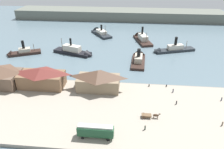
# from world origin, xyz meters

# --- Properties ---
(ground_plane) EXTENTS (320.00, 320.00, 0.00)m
(ground_plane) POSITION_xyz_m (0.00, 0.00, 0.00)
(ground_plane) COLOR slate
(quay_promenade) EXTENTS (110.00, 36.00, 1.20)m
(quay_promenade) POSITION_xyz_m (0.00, -22.00, 0.60)
(quay_promenade) COLOR #9E9384
(quay_promenade) RESTS_ON ground
(seawall_edge) EXTENTS (110.00, 0.80, 1.00)m
(seawall_edge) POSITION_xyz_m (0.00, -3.60, 0.50)
(seawall_edge) COLOR gray
(seawall_edge) RESTS_ON ground
(ferry_shed_west_terminal) EXTENTS (14.83, 11.07, 8.70)m
(ferry_shed_west_terminal) POSITION_xyz_m (-38.74, -10.04, 5.62)
(ferry_shed_west_terminal) COLOR brown
(ferry_shed_west_terminal) RESTS_ON quay_promenade
(ferry_shed_east_terminal) EXTENTS (17.85, 8.81, 7.85)m
(ferry_shed_east_terminal) POSITION_xyz_m (-22.21, -9.42, 5.18)
(ferry_shed_east_terminal) COLOR brown
(ferry_shed_east_terminal) RESTS_ON quay_promenade
(ferry_shed_central_terminal) EXTENTS (16.59, 8.74, 8.20)m
(ferry_shed_central_terminal) POSITION_xyz_m (0.47, -9.29, 5.37)
(ferry_shed_central_terminal) COLOR #847056
(ferry_shed_central_terminal) RESTS_ON quay_promenade
(street_tram) EXTENTS (10.32, 2.51, 4.24)m
(street_tram) POSITION_xyz_m (3.66, -34.96, 3.68)
(street_tram) COLOR #1E4C2D
(street_tram) RESTS_ON quay_promenade
(horse_cart) EXTENTS (5.98, 1.66, 1.87)m
(horse_cart) POSITION_xyz_m (19.48, -24.87, 2.12)
(horse_cart) COLOR brown
(horse_cart) RESTS_ON quay_promenade
(pedestrian_near_cart) EXTENTS (0.43, 0.43, 1.74)m
(pedestrian_near_cart) POSITION_xyz_m (17.80, -30.54, 1.99)
(pedestrian_near_cart) COLOR #3D4C42
(pedestrian_near_cart) RESTS_ON quay_promenade
(pedestrian_near_east_shed) EXTENTS (0.39, 0.39, 1.59)m
(pedestrian_near_east_shed) POSITION_xyz_m (29.35, -16.68, 1.93)
(pedestrian_near_east_shed) COLOR #232328
(pedestrian_near_east_shed) RESTS_ON quay_promenade
(pedestrian_standing_center) EXTENTS (0.42, 0.42, 1.68)m
(pedestrian_standing_center) POSITION_xyz_m (29.38, -8.97, 1.97)
(pedestrian_standing_center) COLOR #33384C
(pedestrian_standing_center) RESTS_ON quay_promenade
(pedestrian_by_tram) EXTENTS (0.37, 0.37, 1.51)m
(pedestrian_by_tram) POSITION_xyz_m (45.96, -12.85, 1.89)
(pedestrian_by_tram) COLOR #33384C
(pedestrian_by_tram) RESTS_ON quay_promenade
(pedestrian_near_west_shed) EXTENTS (0.40, 0.40, 1.63)m
(pedestrian_near_west_shed) POSITION_xyz_m (41.45, -26.46, 1.94)
(pedestrian_near_west_shed) COLOR #6B5B4C
(pedestrian_near_west_shed) RESTS_ON quay_promenade
(mooring_post_west) EXTENTS (0.44, 0.44, 0.90)m
(mooring_post_west) POSITION_xyz_m (20.44, -5.59, 1.65)
(mooring_post_west) COLOR black
(mooring_post_west) RESTS_ON quay_promenade
(mooring_post_center_west) EXTENTS (0.44, 0.44, 0.90)m
(mooring_post_center_west) POSITION_xyz_m (27.39, -5.10, 1.65)
(mooring_post_center_west) COLOR black
(mooring_post_center_west) RESTS_ON quay_promenade
(ferry_mid_harbor) EXTENTS (17.46, 21.54, 10.38)m
(ferry_mid_harbor) POSITION_xyz_m (-10.29, 64.53, 1.19)
(ferry_mid_harbor) COLOR #23282D
(ferry_mid_harbor) RESTS_ON ground
(ferry_approaching_west) EXTENTS (24.16, 12.35, 10.57)m
(ferry_approaching_west) POSITION_xyz_m (-17.59, 26.72, 1.56)
(ferry_approaching_west) COLOR black
(ferry_approaching_west) RESTS_ON ground
(ferry_departing_north) EXTENTS (18.62, 11.91, 9.39)m
(ferry_departing_north) POSITION_xyz_m (-48.01, 23.28, 1.25)
(ferry_departing_north) COLOR black
(ferry_departing_north) RESTS_ON ground
(ferry_moored_west) EXTENTS (25.34, 12.27, 10.01)m
(ferry_moored_west) POSITION_xyz_m (34.82, 35.59, 1.33)
(ferry_moored_west) COLOR #23282D
(ferry_moored_west) RESTS_ON ground
(ferry_near_quay) EXTENTS (12.51, 23.60, 11.57)m
(ferry_near_quay) POSITION_xyz_m (18.86, 54.49, 1.37)
(ferry_near_quay) COLOR black
(ferry_near_quay) RESTS_ON ground
(ferry_outer_harbor) EXTENTS (7.61, 20.17, 10.10)m
(ferry_outer_harbor) POSITION_xyz_m (16.68, 21.84, 1.23)
(ferry_outer_harbor) COLOR black
(ferry_outer_harbor) RESTS_ON ground
(far_headland) EXTENTS (180.00, 24.00, 8.00)m
(far_headland) POSITION_xyz_m (0.00, 110.00, 4.00)
(far_headland) COLOR #60665B
(far_headland) RESTS_ON ground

